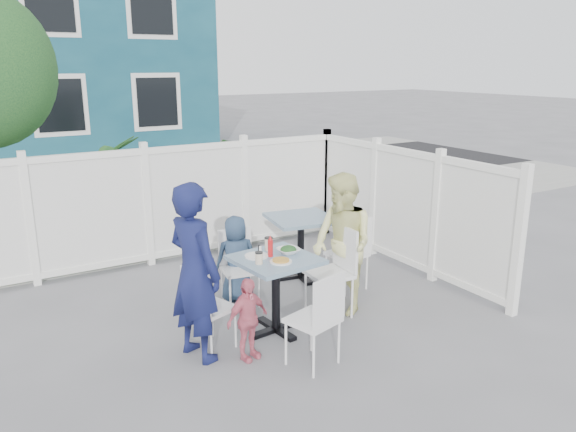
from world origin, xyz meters
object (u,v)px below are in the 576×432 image
chair_near (320,314)px  man (195,272)px  chair_right (336,264)px  chair_back (238,261)px  woman (342,244)px  chair_left (205,303)px  main_table (276,275)px  toddler (248,319)px  spare_table (301,231)px  boy (236,259)px

chair_near → man: bearing=122.9°
chair_right → chair_back: size_ratio=1.14×
woman → man: bearing=-84.0°
chair_left → chair_back: bearing=119.9°
chair_right → chair_near: bearing=140.6°
main_table → chair_near: chair_near is taller
toddler → main_table: bearing=21.0°
main_table → chair_near: 0.82m
man → toddler: size_ratio=2.11×
chair_right → chair_back: bearing=46.9°
chair_near → woman: woman is taller
main_table → chair_right: (0.77, 0.04, -0.05)m
man → chair_left: bearing=-80.3°
main_table → chair_back: size_ratio=0.97×
chair_near → main_table: bearing=72.8°
chair_right → toddler: size_ratio=1.23×
chair_left → man: man is taller
main_table → chair_back: 0.86m
chair_near → woman: 1.28m
toddler → chair_left: bearing=114.8°
spare_table → toddler: 2.14m
spare_table → chair_back: (-1.02, -0.28, -0.13)m
chair_back → toddler: (-0.49, -1.21, -0.10)m
spare_table → chair_near: size_ratio=0.97×
chair_near → boy: boy is taller
chair_left → chair_right: (1.54, 0.05, 0.07)m
spare_table → boy: 1.04m
man → woman: man is taller
chair_left → chair_near: (0.76, -0.80, 0.03)m
chair_back → woman: bearing=147.2°
chair_right → boy: boy is taller
main_table → chair_right: size_ratio=0.85×
boy → main_table: bearing=99.8°
main_table → boy: 0.93m
spare_table → man: 2.25m
main_table → boy: bearing=89.7°
spare_table → man: man is taller
woman → boy: (-0.87, 0.85, -0.27)m
spare_table → chair_left: chair_left is taller
chair_back → man: man is taller
main_table → chair_right: chair_right is taller
chair_back → chair_near: bearing=98.3°
toddler → chair_right: bearing=2.9°
chair_near → toddler: (-0.48, 0.46, -0.13)m
chair_near → boy: (0.02, 1.74, -0.02)m
chair_left → chair_back: chair_back is taller
spare_table → woman: 1.08m
main_table → man: 0.91m
woman → toddler: bearing=-71.2°
chair_back → chair_near: 1.67m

